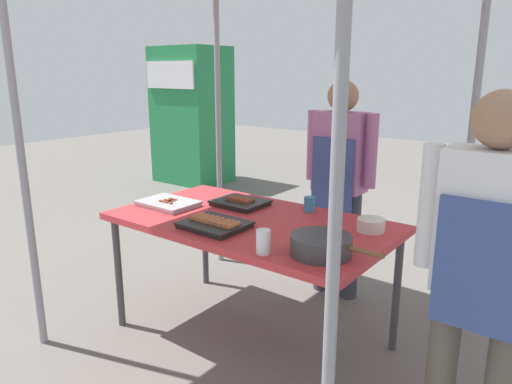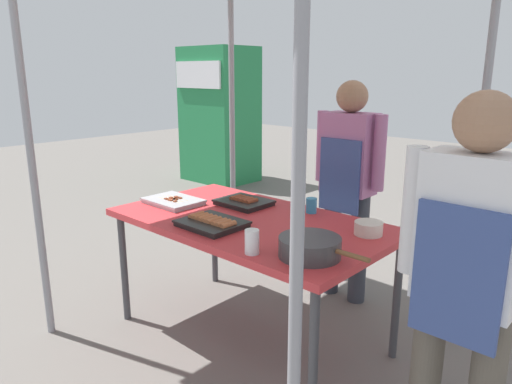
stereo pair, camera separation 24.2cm
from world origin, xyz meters
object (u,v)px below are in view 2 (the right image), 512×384
(tray_grilled_sausages, at_px, (244,202))
(stall_table, at_px, (250,228))
(tray_pork_links, at_px, (212,223))
(tray_meat_skewers, at_px, (173,201))
(condiment_bowl, at_px, (368,228))
(drink_cup_by_wok, at_px, (311,205))
(cooking_wok, at_px, (310,246))
(neighbor_stall_right, at_px, (219,115))
(drink_cup_near_edge, at_px, (252,242))
(customer_nearby, at_px, (467,270))
(vendor_woman, at_px, (348,175))

(tray_grilled_sausages, bearing_deg, stall_table, -39.02)
(tray_grilled_sausages, distance_m, tray_pork_links, 0.46)
(tray_meat_skewers, xyz_separation_m, condiment_bowl, (1.21, 0.32, 0.02))
(tray_pork_links, xyz_separation_m, drink_cup_by_wok, (0.24, 0.58, 0.02))
(tray_grilled_sausages, relative_size, condiment_bowl, 2.17)
(cooking_wok, height_order, neighbor_stall_right, neighbor_stall_right)
(tray_pork_links, relative_size, condiment_bowl, 2.31)
(tray_meat_skewers, relative_size, cooking_wok, 0.81)
(cooking_wok, xyz_separation_m, drink_cup_near_edge, (-0.22, -0.15, 0.01))
(tray_pork_links, distance_m, condiment_bowl, 0.83)
(tray_pork_links, xyz_separation_m, drink_cup_near_edge, (0.43, -0.14, 0.04))
(tray_meat_skewers, bearing_deg, condiment_bowl, 14.71)
(condiment_bowl, height_order, customer_nearby, customer_nearby)
(condiment_bowl, distance_m, customer_nearby, 0.79)
(stall_table, height_order, vendor_woman, vendor_woman)
(tray_pork_links, relative_size, vendor_woman, 0.22)
(cooking_wok, bearing_deg, drink_cup_near_edge, -145.56)
(tray_pork_links, bearing_deg, vendor_woman, 80.50)
(neighbor_stall_right, bearing_deg, condiment_bowl, -33.80)
(stall_table, bearing_deg, tray_meat_skewers, -170.39)
(stall_table, distance_m, condiment_bowl, 0.68)
(cooking_wok, relative_size, neighbor_stall_right, 0.23)
(drink_cup_by_wok, height_order, vendor_woman, vendor_woman)
(stall_table, xyz_separation_m, tray_grilled_sausages, (-0.23, 0.19, 0.07))
(tray_pork_links, distance_m, customer_nearby, 1.34)
(stall_table, distance_m, customer_nearby, 1.31)
(drink_cup_by_wok, xyz_separation_m, vendor_woman, (-0.06, 0.50, 0.10))
(drink_cup_near_edge, xyz_separation_m, neighbor_stall_right, (-3.66, 3.22, 0.15))
(tray_grilled_sausages, xyz_separation_m, customer_nearby, (1.51, -0.42, 0.12))
(tray_meat_skewers, bearing_deg, vendor_woman, 53.15)
(stall_table, relative_size, tray_grilled_sausages, 5.01)
(stall_table, height_order, neighbor_stall_right, neighbor_stall_right)
(cooking_wok, bearing_deg, drink_cup_by_wok, 125.60)
(condiment_bowl, bearing_deg, drink_cup_near_edge, -113.60)
(vendor_woman, bearing_deg, tray_grilled_sausages, 61.74)
(tray_pork_links, relative_size, drink_cup_by_wok, 3.78)
(tray_grilled_sausages, distance_m, customer_nearby, 1.57)
(stall_table, bearing_deg, drink_cup_by_wok, 61.23)
(drink_cup_by_wok, bearing_deg, tray_pork_links, -112.96)
(tray_grilled_sausages, relative_size, customer_nearby, 0.21)
(stall_table, height_order, cooking_wok, cooking_wok)
(customer_nearby, distance_m, neighbor_stall_right, 5.50)
(cooking_wok, distance_m, drink_cup_by_wok, 0.70)
(tray_grilled_sausages, height_order, condiment_bowl, condiment_bowl)
(condiment_bowl, bearing_deg, vendor_woman, 129.70)
(tray_pork_links, bearing_deg, neighbor_stall_right, 136.28)
(cooking_wok, xyz_separation_m, vendor_woman, (-0.47, 1.07, 0.09))
(stall_table, relative_size, customer_nearby, 1.06)
(vendor_woman, bearing_deg, tray_pork_links, 80.50)
(drink_cup_near_edge, xyz_separation_m, vendor_woman, (-0.25, 1.22, 0.08))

